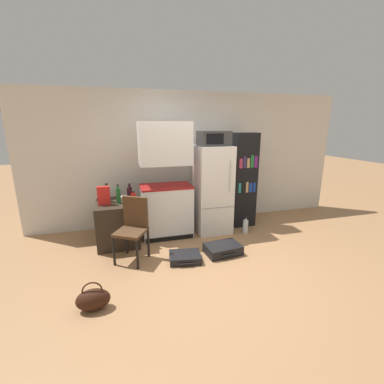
# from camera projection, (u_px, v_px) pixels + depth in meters

# --- Properties ---
(ground_plane) EXTENTS (24.00, 24.00, 0.00)m
(ground_plane) POSITION_uv_depth(u_px,v_px,m) (218.00, 268.00, 3.60)
(ground_plane) COLOR #A3754C
(wall_back) EXTENTS (6.40, 0.10, 2.58)m
(wall_back) POSITION_uv_depth(u_px,v_px,m) (193.00, 159.00, 5.19)
(wall_back) COLOR silver
(wall_back) RESTS_ON ground_plane
(side_table) EXTENTS (0.66, 0.74, 0.72)m
(side_table) POSITION_uv_depth(u_px,v_px,m) (118.00, 223.00, 4.31)
(side_table) COLOR #2D2319
(side_table) RESTS_ON ground_plane
(kitchen_hutch) EXTENTS (0.89, 0.56, 2.01)m
(kitchen_hutch) POSITION_uv_depth(u_px,v_px,m) (166.00, 185.00, 4.47)
(kitchen_hutch) COLOR white
(kitchen_hutch) RESTS_ON ground_plane
(refrigerator) EXTENTS (0.62, 0.61, 1.59)m
(refrigerator) POSITION_uv_depth(u_px,v_px,m) (213.00, 190.00, 4.71)
(refrigerator) COLOR white
(refrigerator) RESTS_ON ground_plane
(microwave) EXTENTS (0.53, 0.40, 0.26)m
(microwave) POSITION_uv_depth(u_px,v_px,m) (214.00, 138.00, 4.48)
(microwave) COLOR #333333
(microwave) RESTS_ON refrigerator
(bookshelf) EXTENTS (0.45, 0.34, 1.81)m
(bookshelf) POSITION_uv_depth(u_px,v_px,m) (243.00, 180.00, 4.98)
(bookshelf) COLOR black
(bookshelf) RESTS_ON ground_plane
(bottle_green_tall) EXTENTS (0.07, 0.07, 0.31)m
(bottle_green_tall) POSITION_uv_depth(u_px,v_px,m) (118.00, 195.00, 4.15)
(bottle_green_tall) COLOR #1E6028
(bottle_green_tall) RESTS_ON side_table
(bottle_olive_oil) EXTENTS (0.08, 0.08, 0.31)m
(bottle_olive_oil) POSITION_uv_depth(u_px,v_px,m) (107.00, 194.00, 4.21)
(bottle_olive_oil) COLOR #566619
(bottle_olive_oil) RESTS_ON side_table
(bottle_blue_soda) EXTENTS (0.06, 0.06, 0.25)m
(bottle_blue_soda) POSITION_uv_depth(u_px,v_px,m) (106.00, 194.00, 4.35)
(bottle_blue_soda) COLOR #1E47A3
(bottle_blue_soda) RESTS_ON side_table
(bottle_ketchup_red) EXTENTS (0.08, 0.08, 0.22)m
(bottle_ketchup_red) POSITION_uv_depth(u_px,v_px,m) (134.00, 198.00, 4.12)
(bottle_ketchup_red) COLOR #AD1914
(bottle_ketchup_red) RESTS_ON side_table
(bottle_wine_dark) EXTENTS (0.09, 0.09, 0.32)m
(bottle_wine_dark) POSITION_uv_depth(u_px,v_px,m) (130.00, 194.00, 4.20)
(bottle_wine_dark) COLOR black
(bottle_wine_dark) RESTS_ON side_table
(bowl) EXTENTS (0.18, 0.18, 0.05)m
(bowl) POSITION_uv_depth(u_px,v_px,m) (124.00, 197.00, 4.42)
(bowl) COLOR silver
(bowl) RESTS_ON side_table
(cereal_box) EXTENTS (0.19, 0.07, 0.30)m
(cereal_box) POSITION_uv_depth(u_px,v_px,m) (104.00, 196.00, 4.05)
(cereal_box) COLOR red
(cereal_box) RESTS_ON side_table
(chair) EXTENTS (0.55, 0.55, 0.93)m
(chair) POSITION_uv_depth(u_px,v_px,m) (133.00, 224.00, 3.75)
(chair) COLOR black
(chair) RESTS_ON ground_plane
(suitcase_large_flat) EXTENTS (0.50, 0.42, 0.11)m
(suitcase_large_flat) POSITION_uv_depth(u_px,v_px,m) (185.00, 257.00, 3.79)
(suitcase_large_flat) COLOR black
(suitcase_large_flat) RESTS_ON ground_plane
(suitcase_small_flat) EXTENTS (0.57, 0.43, 0.15)m
(suitcase_small_flat) POSITION_uv_depth(u_px,v_px,m) (223.00, 249.00, 4.00)
(suitcase_small_flat) COLOR black
(suitcase_small_flat) RESTS_ON ground_plane
(handbag) EXTENTS (0.36, 0.20, 0.33)m
(handbag) POSITION_uv_depth(u_px,v_px,m) (93.00, 299.00, 2.77)
(handbag) COLOR #33190F
(handbag) RESTS_ON ground_plane
(water_bottle_front) EXTENTS (0.10, 0.10, 0.31)m
(water_bottle_front) POSITION_uv_depth(u_px,v_px,m) (245.00, 226.00, 4.76)
(water_bottle_front) COLOR silver
(water_bottle_front) RESTS_ON ground_plane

